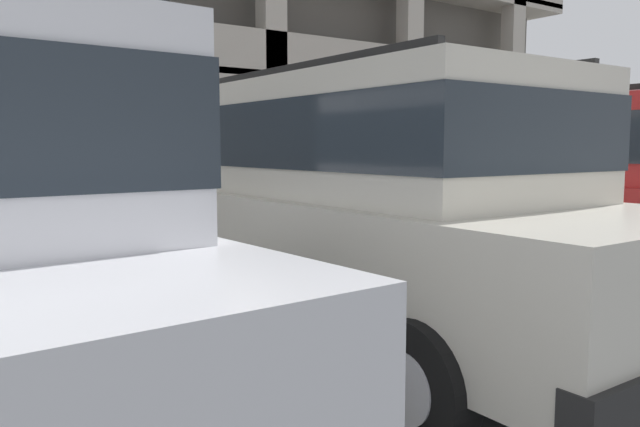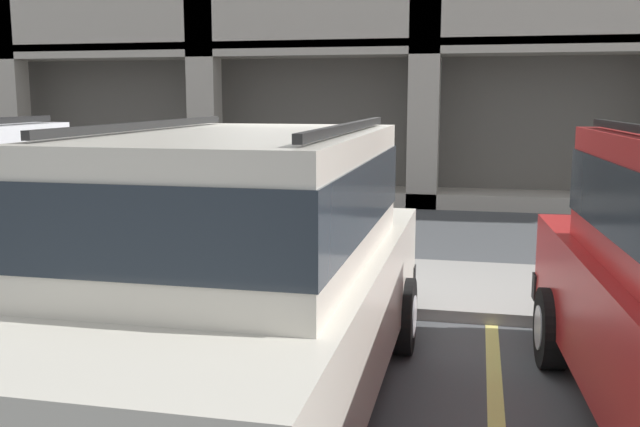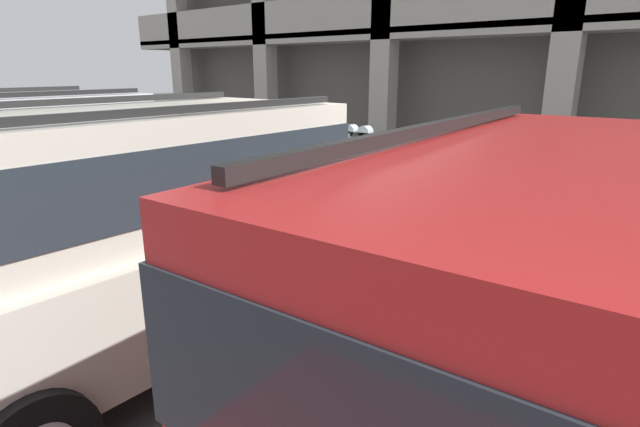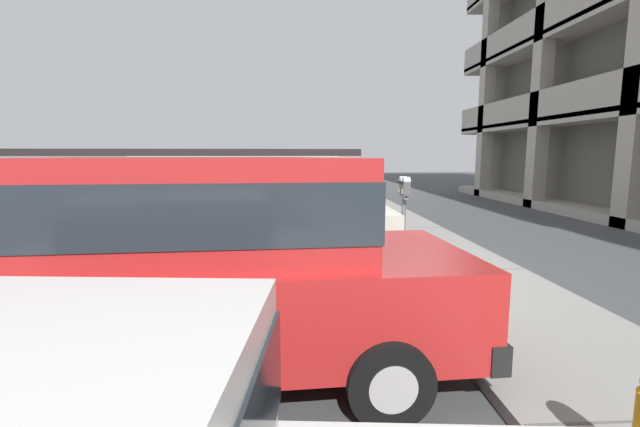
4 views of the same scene
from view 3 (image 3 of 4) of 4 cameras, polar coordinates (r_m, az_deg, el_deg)
ground_plane at (r=5.94m, az=2.30°, el=-6.70°), size 80.00×80.00×0.10m
sidewalk at (r=6.92m, az=8.88°, el=-2.55°), size 40.00×2.20×0.12m
parking_stall_lines at (r=4.14m, az=7.32°, el=-17.05°), size 12.18×4.80×0.01m
silver_suv at (r=4.25m, az=-17.81°, el=-0.63°), size 2.03×4.79×2.03m
red_sedan at (r=6.79m, az=-31.75°, el=3.81°), size 2.17×4.86×2.03m
dark_hatchback at (r=2.47m, az=27.13°, el=-14.15°), size 2.23×4.89×2.03m
parking_meter_near at (r=5.86m, az=4.32°, el=6.25°), size 0.35×0.12×1.52m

